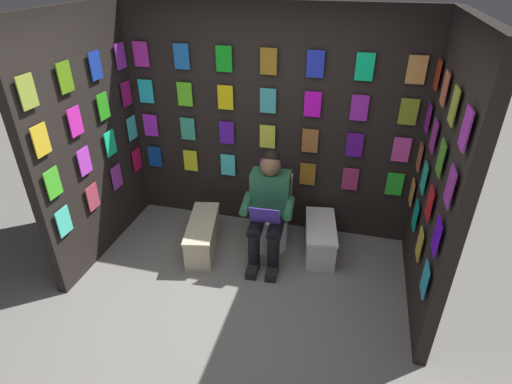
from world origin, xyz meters
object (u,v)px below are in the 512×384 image
(toilet, at_px, (271,218))
(person_reading, at_px, (268,208))
(comic_longbox_far, at_px, (203,235))
(comic_longbox_near, at_px, (320,238))

(toilet, distance_m, person_reading, 0.35)
(comic_longbox_far, bearing_deg, toilet, -167.95)
(person_reading, xyz_separation_m, comic_longbox_near, (-0.54, -0.18, -0.42))
(person_reading, relative_size, comic_longbox_far, 1.39)
(toilet, relative_size, person_reading, 0.65)
(person_reading, height_order, comic_longbox_near, person_reading)
(toilet, xyz_separation_m, comic_longbox_near, (-0.55, 0.04, -0.15))
(comic_longbox_near, bearing_deg, toilet, -13.35)
(comic_longbox_far, bearing_deg, comic_longbox_near, -179.87)
(comic_longbox_near, distance_m, comic_longbox_far, 1.28)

